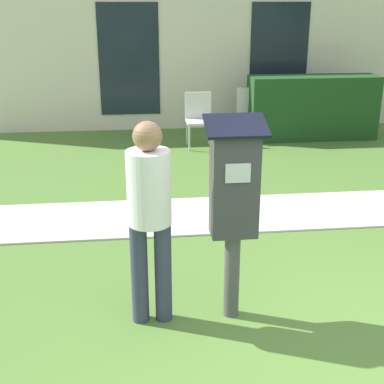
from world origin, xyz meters
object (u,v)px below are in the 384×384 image
at_px(parking_meter, 234,195).
at_px(outdoor_chair_middle, 250,110).
at_px(person_standing, 150,209).
at_px(outdoor_chair_left, 199,115).

height_order(parking_meter, outdoor_chair_middle, parking_meter).
height_order(person_standing, outdoor_chair_middle, person_standing).
distance_m(parking_meter, person_standing, 0.63).
distance_m(parking_meter, outdoor_chair_left, 5.15).
bearing_deg(person_standing, parking_meter, 9.49).
bearing_deg(outdoor_chair_middle, person_standing, -128.45).
height_order(parking_meter, person_standing, parking_meter).
distance_m(outdoor_chair_left, outdoor_chair_middle, 1.01).
relative_size(parking_meter, person_standing, 1.01).
xyz_separation_m(person_standing, outdoor_chair_middle, (1.95, 5.47, -0.40)).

